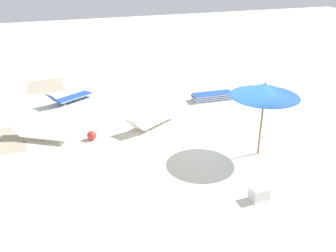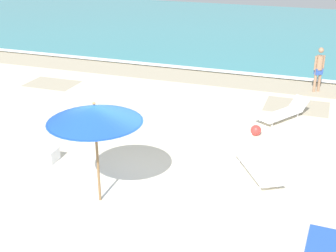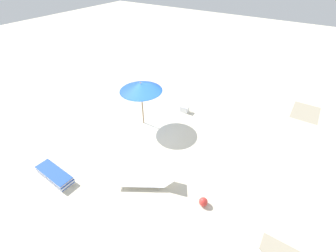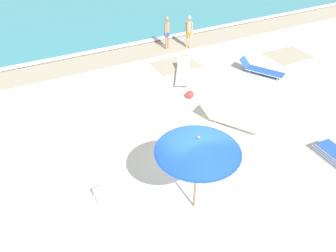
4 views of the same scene
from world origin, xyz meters
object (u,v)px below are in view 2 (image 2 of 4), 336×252
Objects in this scene: beach_umbrella at (95,114)px; cooler_box at (50,155)px; beach_ball at (256,130)px; beachgoer_wading_adult at (319,67)px; sun_lounger_under_umbrella at (284,112)px; sun_lounger_near_water_left at (255,163)px.

cooler_box is at bearing 148.86° from beach_umbrella.
beach_umbrella is 6.11m from beach_ball.
beach_umbrella reaches higher than beachgoer_wading_adult.
beachgoer_wading_adult is at bearing 106.87° from sun_lounger_under_umbrella.
sun_lounger_near_water_left reaches higher than cooler_box.
cooler_box is (-5.05, -3.68, 0.02)m from beach_ball.
beach_ball is (-0.65, -1.72, -0.05)m from sun_lounger_under_umbrella.
sun_lounger_under_umbrella is 0.95× the size of sun_lounger_near_water_left.
beach_ball is at bearing 122.91° from cooler_box.
sun_lounger_under_umbrella is 4.04m from sun_lounger_near_water_left.
beachgoer_wading_adult is at bearing 139.78° from cooler_box.
sun_lounger_under_umbrella is 6.51× the size of beach_ball.
beach_ball is 6.25m from cooler_box.
beachgoer_wading_adult is 3.41× the size of cooler_box.
sun_lounger_under_umbrella is (3.49, 6.73, -1.99)m from beach_umbrella.
cooler_box is at bearing 14.94° from beachgoer_wading_adult.
beach_umbrella is 4.79× the size of cooler_box.
sun_lounger_near_water_left reaches higher than sun_lounger_under_umbrella.
sun_lounger_under_umbrella is 4.13× the size of cooler_box.
cooler_box is (-6.58, -8.70, -0.81)m from beachgoer_wading_adult.
beachgoer_wading_adult is (0.88, 3.31, 0.79)m from sun_lounger_under_umbrella.
sun_lounger_under_umbrella is 1.21× the size of beachgoer_wading_adult.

